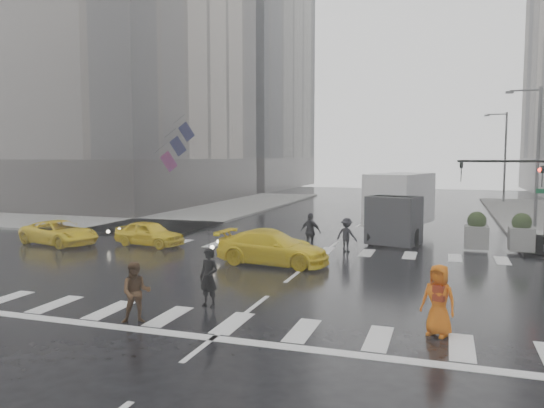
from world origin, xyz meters
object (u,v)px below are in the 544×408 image
(traffic_signal_pole, at_px, (524,186))
(pedestrian_brown, at_px, (136,293))
(taxi_mid, at_px, (268,244))
(pedestrian_orange, at_px, (439,300))
(box_truck, at_px, (398,204))
(taxi_front, at_px, (149,234))

(traffic_signal_pole, bearing_deg, pedestrian_brown, -127.99)
(taxi_mid, bearing_deg, traffic_signal_pole, -58.25)
(pedestrian_orange, distance_m, box_truck, 16.52)
(traffic_signal_pole, height_order, pedestrian_brown, traffic_signal_pole)
(pedestrian_brown, distance_m, taxi_mid, 10.15)
(taxi_front, xyz_separation_m, box_truck, (12.01, 6.54, 1.30))
(pedestrian_brown, distance_m, box_truck, 18.73)
(pedestrian_orange, height_order, taxi_front, pedestrian_orange)
(traffic_signal_pole, height_order, taxi_front, traffic_signal_pole)
(taxi_front, bearing_deg, pedestrian_brown, -140.60)
(pedestrian_orange, bearing_deg, taxi_mid, 152.99)
(pedestrian_brown, relative_size, taxi_mid, 0.44)
(taxi_mid, bearing_deg, pedestrian_orange, -129.68)
(traffic_signal_pole, relative_size, box_truck, 0.66)
(pedestrian_brown, xyz_separation_m, taxi_mid, (0.43, 10.14, -0.22))
(traffic_signal_pole, distance_m, pedestrian_brown, 18.93)
(taxi_mid, bearing_deg, box_truck, -24.62)
(traffic_signal_pole, distance_m, taxi_mid, 12.35)
(pedestrian_orange, bearing_deg, box_truck, 120.15)
(taxi_mid, bearing_deg, pedestrian_brown, -173.39)
(taxi_front, xyz_separation_m, taxi_mid, (6.88, -1.17, -0.01))
(traffic_signal_pole, relative_size, pedestrian_brown, 2.62)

